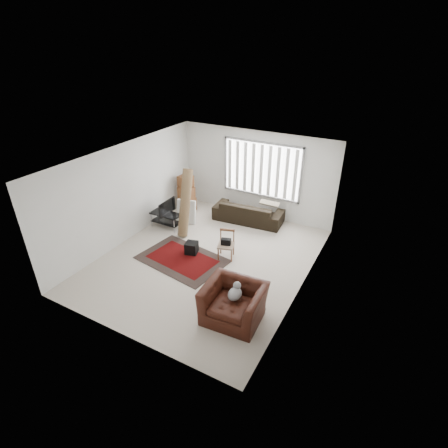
# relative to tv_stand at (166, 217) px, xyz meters

# --- Properties ---
(room) EXTENTS (6.00, 6.02, 2.71)m
(room) POSITION_rel_tv_stand_xyz_m (1.98, -0.39, 1.42)
(room) COLOR beige
(room) RESTS_ON ground
(persian_rug) EXTENTS (2.36, 1.74, 0.02)m
(persian_rug) POSITION_rel_tv_stand_xyz_m (1.40, -1.21, -0.33)
(persian_rug) COLOR black
(persian_rug) RESTS_ON ground
(tv_stand) EXTENTS (0.93, 0.42, 0.46)m
(tv_stand) POSITION_rel_tv_stand_xyz_m (0.00, 0.00, 0.00)
(tv_stand) COLOR black
(tv_stand) RESTS_ON ground
(tv) EXTENTS (0.10, 0.75, 0.43)m
(tv) POSITION_rel_tv_stand_xyz_m (0.00, -0.00, 0.35)
(tv) COLOR black
(tv) RESTS_ON tv_stand
(subwoofer) EXTENTS (0.38, 0.38, 0.31)m
(subwoofer) POSITION_rel_tv_stand_xyz_m (1.46, -0.84, -0.16)
(subwoofer) COLOR black
(subwoofer) RESTS_ON persian_rug
(moving_boxes) EXTENTS (0.55, 0.52, 1.19)m
(moving_boxes) POSITION_rel_tv_stand_xyz_m (-0.11, 1.27, 0.22)
(moving_boxes) COLOR brown
(moving_boxes) RESTS_ON ground
(white_flatpack) EXTENTS (0.61, 0.32, 0.74)m
(white_flatpack) POSITION_rel_tv_stand_xyz_m (0.37, 0.54, 0.04)
(white_flatpack) COLOR silver
(white_flatpack) RESTS_ON ground
(rolled_rug) EXTENTS (0.39, 0.86, 1.91)m
(rolled_rug) POSITION_rel_tv_stand_xyz_m (0.71, 0.03, 0.62)
(rolled_rug) COLOR brown
(rolled_rug) RESTS_ON ground
(sofa) EXTENTS (2.21, 1.11, 0.82)m
(sofa) POSITION_rel_tv_stand_xyz_m (1.99, 1.55, 0.08)
(sofa) COLOR black
(sofa) RESTS_ON ground
(side_chair) EXTENTS (0.51, 0.51, 0.76)m
(side_chair) POSITION_rel_tv_stand_xyz_m (2.35, -0.57, 0.09)
(side_chair) COLOR #8C725B
(side_chair) RESTS_ON ground
(armchair) EXTENTS (1.26, 1.12, 0.88)m
(armchair) POSITION_rel_tv_stand_xyz_m (3.54, -2.45, 0.11)
(armchair) COLOR #39140B
(armchair) RESTS_ON ground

